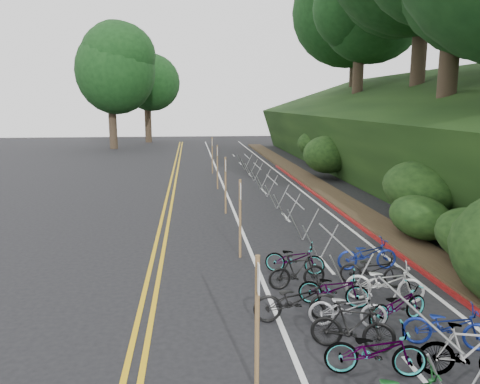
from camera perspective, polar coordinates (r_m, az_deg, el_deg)
name	(u,v)px	position (r m, az deg, el deg)	size (l,w,h in m)	color
ground	(237,335)	(10.28, -0.36, -17.01)	(120.00, 120.00, 0.00)	black
road_markings	(228,218)	(19.79, -1.47, -3.21)	(7.47, 80.00, 0.01)	gold
red_curb	(331,205)	(22.56, 11.07, -1.55)	(0.25, 28.00, 0.10)	maroon
embankment	(412,139)	(31.40, 20.24, 6.07)	(14.30, 48.14, 9.11)	black
bike_rack_front	(413,321)	(9.56, 20.36, -14.58)	(1.10, 3.23, 1.08)	gray
bike_racks_rest	(272,186)	(22.73, 3.89, 0.79)	(1.14, 23.00, 1.17)	gray
signpost_near	(257,315)	(7.93, 2.10, -14.75)	(0.08, 0.40, 2.40)	brown
signposts_rest	(221,172)	(23.34, -2.34, 2.50)	(0.08, 18.40, 2.50)	brown
bike_front	(296,300)	(10.70, 6.80, -12.96)	(1.90, 0.66, 1.00)	black
bike_valet	(375,302)	(11.03, 16.12, -12.80)	(3.24, 8.31, 1.02)	#144C1E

